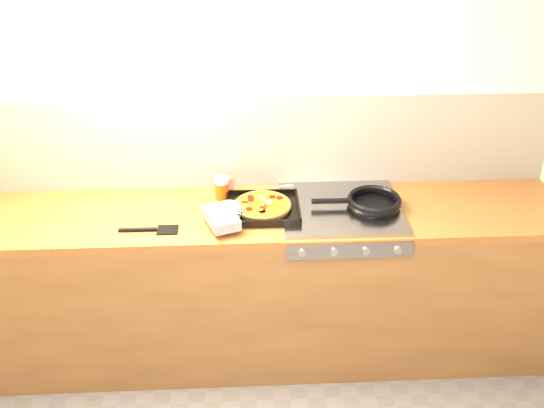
{
  "coord_description": "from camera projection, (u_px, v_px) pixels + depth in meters",
  "views": [
    {
      "loc": [
        -0.04,
        -1.68,
        2.49
      ],
      "look_at": [
        0.1,
        1.08,
        0.95
      ],
      "focal_mm": 42.0,
      "sensor_mm": 36.0,
      "label": 1
    }
  ],
  "objects": [
    {
      "name": "pizza_on_tray",
      "position": [
        251.0,
        209.0,
        3.14
      ],
      "size": [
        0.49,
        0.42,
        0.06
      ],
      "color": "black",
      "rests_on": "stovetop"
    },
    {
      "name": "room_shell",
      "position": [
        250.0,
        143.0,
        3.33
      ],
      "size": [
        3.2,
        3.2,
        3.2
      ],
      "color": "white",
      "rests_on": "ground"
    },
    {
      "name": "black_spatula",
      "position": [
        150.0,
        230.0,
        3.03
      ],
      "size": [
        0.28,
        0.09,
        0.02
      ],
      "color": "black",
      "rests_on": "counter_run"
    },
    {
      "name": "wooden_spoon",
      "position": [
        273.0,
        188.0,
        3.39
      ],
      "size": [
        0.3,
        0.09,
        0.02
      ],
      "color": "tan",
      "rests_on": "counter_run"
    },
    {
      "name": "counter_run",
      "position": [
        253.0,
        284.0,
        3.42
      ],
      "size": [
        3.2,
        0.62,
        0.9
      ],
      "color": "brown",
      "rests_on": "ground"
    },
    {
      "name": "frying_pan",
      "position": [
        373.0,
        202.0,
        3.2
      ],
      "size": [
        0.45,
        0.27,
        0.04
      ],
      "color": "black",
      "rests_on": "stovetop"
    },
    {
      "name": "tomato_can",
      "position": [
        227.0,
        185.0,
        3.34
      ],
      "size": [
        0.08,
        0.08,
        0.1
      ],
      "color": "#9E0C0D",
      "rests_on": "counter_run"
    },
    {
      "name": "stovetop",
      "position": [
        341.0,
        208.0,
        3.21
      ],
      "size": [
        0.6,
        0.56,
        0.02
      ],
      "primitive_type": "cube",
      "color": "#939297",
      "rests_on": "counter_run"
    },
    {
      "name": "juice_glass",
      "position": [
        222.0,
        188.0,
        3.29
      ],
      "size": [
        0.09,
        0.09,
        0.12
      ],
      "color": "#EC4C0D",
      "rests_on": "counter_run"
    }
  ]
}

